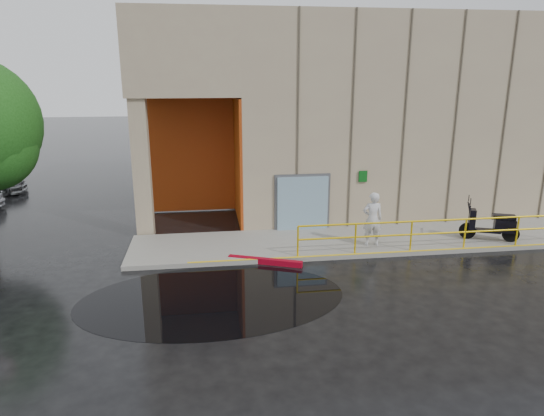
{
  "coord_description": "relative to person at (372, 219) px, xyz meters",
  "views": [
    {
      "loc": [
        -3.35,
        -11.19,
        5.82
      ],
      "look_at": [
        -1.36,
        3.0,
        1.83
      ],
      "focal_mm": 32.0,
      "sensor_mm": 36.0,
      "label": 1
    }
  ],
  "objects": [
    {
      "name": "building",
      "position": [
        2.91,
        7.16,
        3.13
      ],
      "size": [
        20.0,
        10.17,
        8.0
      ],
      "color": "tan",
      "rests_on": "ground"
    },
    {
      "name": "red_curb",
      "position": [
        -3.77,
        -0.82,
        -0.99
      ],
      "size": [
        2.29,
        1.07,
        0.18
      ],
      "primitive_type": "cube",
      "rotation": [
        0.0,
        0.0,
        -0.39
      ],
      "color": "maroon",
      "rests_on": "ground"
    },
    {
      "name": "scooter",
      "position": [
        4.29,
        -0.08,
        -0.05
      ],
      "size": [
        2.02,
        1.33,
        1.53
      ],
      "rotation": [
        0.0,
        0.0,
        -0.4
      ],
      "color": "black",
      "rests_on": "sidewalk"
    },
    {
      "name": "person",
      "position": [
        0.0,
        0.0,
        0.0
      ],
      "size": [
        0.7,
        0.48,
        1.86
      ],
      "primitive_type": "imported",
      "rotation": [
        0.0,
        0.0,
        3.09
      ],
      "color": "silver",
      "rests_on": "sidewalk"
    },
    {
      "name": "sidewalk",
      "position": [
        1.81,
        0.68,
        -1.0
      ],
      "size": [
        20.0,
        3.0,
        0.15
      ],
      "primitive_type": "cube",
      "color": "gray",
      "rests_on": "ground"
    },
    {
      "name": "guardrail",
      "position": [
        2.06,
        -0.67,
        -0.4
      ],
      "size": [
        9.56,
        0.06,
        1.03
      ],
      "color": "#DCB30B",
      "rests_on": "sidewalk"
    },
    {
      "name": "ground",
      "position": [
        -2.19,
        -3.82,
        -1.08
      ],
      "size": [
        120.0,
        120.0,
        0.0
      ],
      "primitive_type": "plane",
      "color": "black",
      "rests_on": "ground"
    },
    {
      "name": "puddle",
      "position": [
        -5.47,
        -3.06,
        -1.08
      ],
      "size": [
        7.31,
        4.68,
        0.01
      ],
      "primitive_type": "cube",
      "rotation": [
        0.0,
        0.0,
        0.04
      ],
      "color": "black",
      "rests_on": "ground"
    }
  ]
}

